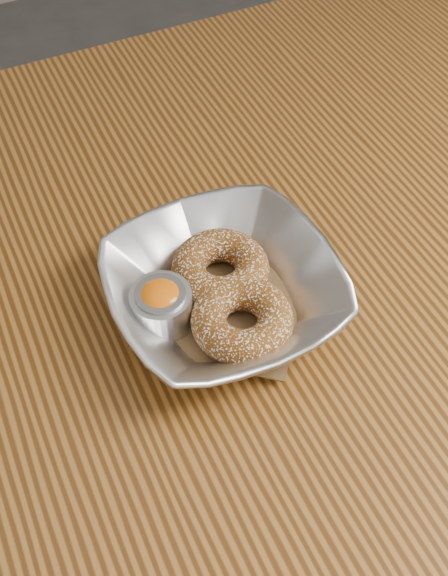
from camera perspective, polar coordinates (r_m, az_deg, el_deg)
name	(u,v)px	position (r m, az deg, el deg)	size (l,w,h in m)	color
ground_plane	(254,489)	(1.37, 2.59, -16.64)	(4.00, 4.00, 0.00)	#565659
table	(274,279)	(0.80, 4.24, 0.79)	(1.20, 0.80, 0.75)	brown
serving_bowl	(224,290)	(0.63, 0.00, -0.21)	(0.21, 0.21, 0.05)	silver
parchment	(224,302)	(0.64, 0.00, -1.16)	(0.14, 0.14, 0.00)	brown
donut_back	(220,269)	(0.64, -0.31, 1.64)	(0.09, 0.09, 0.03)	brown
donut_front	(242,320)	(0.61, 1.54, -2.69)	(0.09, 0.09, 0.03)	brown
ramekin	(162,305)	(0.61, -5.31, -1.48)	(0.06, 0.06, 0.05)	silver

